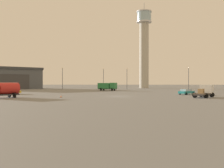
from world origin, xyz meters
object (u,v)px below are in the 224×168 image
at_px(truck_box_green, 107,86).
at_px(light_post_centre, 189,76).
at_px(car_yellow, 12,91).
at_px(light_post_east, 103,77).
at_px(light_post_north, 62,76).
at_px(light_post_west, 127,77).
at_px(truck_fuel_tanker_red, 3,89).
at_px(car_teal, 186,92).
at_px(control_tower, 144,44).
at_px(truck_flatbed_white, 205,91).
at_px(traffic_cone_near_left, 61,96).

distance_m(truck_box_green, light_post_centre, 32.65).
height_order(car_yellow, light_post_east, light_post_east).
bearing_deg(light_post_north, light_post_west, 2.01).
relative_size(light_post_west, light_post_north, 0.96).
distance_m(truck_fuel_tanker_red, car_yellow, 15.36).
bearing_deg(truck_fuel_tanker_red, truck_box_green, -164.23).
bearing_deg(light_post_east, truck_box_green, -82.53).
relative_size(car_teal, light_post_north, 0.51).
height_order(car_yellow, light_post_centre, light_post_centre).
xyz_separation_m(control_tower, car_teal, (4.62, -61.33, -20.49)).
height_order(car_teal, light_post_east, light_post_east).
distance_m(control_tower, light_post_centre, 32.90).
distance_m(truck_flatbed_white, car_yellow, 46.28).
bearing_deg(control_tower, car_teal, -85.69).
bearing_deg(truck_fuel_tanker_red, control_tower, -164.41).
distance_m(control_tower, light_post_west, 27.22).
xyz_separation_m(light_post_west, light_post_centre, (23.63, -4.49, 0.06)).
distance_m(truck_flatbed_white, traffic_cone_near_left, 29.42).
relative_size(light_post_west, light_post_centre, 0.99).
height_order(truck_fuel_tanker_red, light_post_east, light_post_east).
distance_m(truck_box_green, truck_fuel_tanker_red, 44.61).
distance_m(truck_flatbed_white, car_teal, 10.53).
relative_size(truck_box_green, light_post_east, 0.78).
height_order(truck_box_green, light_post_centre, light_post_centre).
bearing_deg(light_post_west, truck_flatbed_white, -74.31).
bearing_deg(truck_box_green, light_post_centre, 39.34).
xyz_separation_m(truck_flatbed_white, traffic_cone_near_left, (-29.37, -1.47, -0.95)).
bearing_deg(light_post_north, traffic_cone_near_left, -77.79).
xyz_separation_m(car_yellow, light_post_east, (20.42, 46.03, 4.53)).
xyz_separation_m(truck_box_green, truck_fuel_tanker_red, (-18.55, -40.57, 0.12)).
relative_size(light_post_centre, traffic_cone_near_left, 15.42).
relative_size(truck_flatbed_white, traffic_cone_near_left, 11.80).
bearing_deg(car_teal, light_post_east, 74.11).
relative_size(truck_flatbed_white, car_yellow, 1.43).
xyz_separation_m(control_tower, truck_fuel_tanker_red, (-34.61, -75.07, -19.52)).
distance_m(car_yellow, light_post_north, 39.89).
distance_m(control_tower, traffic_cone_near_left, 79.78).
xyz_separation_m(truck_box_green, car_yellow, (-23.06, -25.92, -0.85)).
distance_m(truck_box_green, light_post_east, 20.61).
bearing_deg(light_post_east, truck_fuel_tanker_red, -104.69).
bearing_deg(light_post_north, truck_flatbed_white, -51.30).
bearing_deg(light_post_centre, car_teal, -105.53).
bearing_deg(control_tower, truck_flatbed_white, -85.43).
height_order(control_tower, truck_fuel_tanker_red, control_tower).
distance_m(car_yellow, traffic_cone_near_left, 20.12).
distance_m(car_teal, car_yellow, 43.75).
relative_size(truck_flatbed_white, light_post_east, 0.75).
xyz_separation_m(light_post_north, light_post_centre, (49.78, -3.58, -0.10)).
relative_size(truck_fuel_tanker_red, car_teal, 1.34).
bearing_deg(truck_box_green, car_yellow, -110.11).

